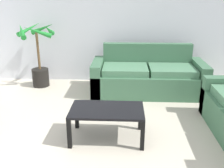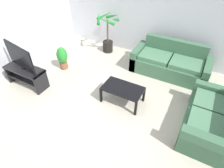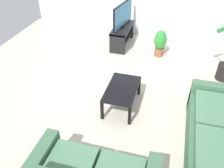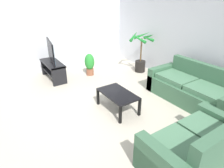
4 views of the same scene
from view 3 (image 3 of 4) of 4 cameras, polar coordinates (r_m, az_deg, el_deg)
ground_plane at (r=5.15m, az=-2.91°, el=-1.39°), size 6.60×6.60×0.00m
couch_main at (r=4.11m, az=24.27°, el=-11.68°), size 2.10×0.90×0.90m
tv_stand at (r=6.78m, az=2.41°, el=11.83°), size 1.10×0.45×0.53m
tv at (r=6.58m, az=2.55°, el=16.00°), size 1.08×0.23×0.65m
coffee_table at (r=4.54m, az=2.37°, el=-1.55°), size 0.95×0.56×0.42m
potted_plant_small at (r=6.33m, az=11.29°, el=9.61°), size 0.31×0.31×0.70m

